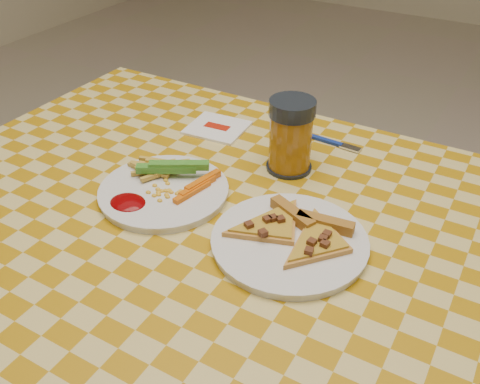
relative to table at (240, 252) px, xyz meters
name	(u,v)px	position (x,y,z in m)	size (l,w,h in m)	color
table	(240,252)	(0.00, 0.00, 0.00)	(1.28, 0.88, 0.76)	silver
plate_left	(164,192)	(-0.16, -0.01, 0.08)	(0.23, 0.23, 0.01)	white
plate_right	(289,243)	(0.10, -0.02, 0.08)	(0.25, 0.25, 0.01)	white
fries_veggies	(165,179)	(-0.17, 0.01, 0.10)	(0.20, 0.19, 0.04)	gold
pizza_slices	(295,232)	(0.11, -0.01, 0.09)	(0.24, 0.21, 0.02)	gold
drink_glass	(291,136)	(0.00, 0.19, 0.14)	(0.09, 0.09, 0.15)	black
napkin	(217,128)	(-0.21, 0.26, 0.08)	(0.13, 0.12, 0.01)	white
fork	(331,142)	(0.04, 0.33, 0.08)	(0.14, 0.02, 0.01)	navy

